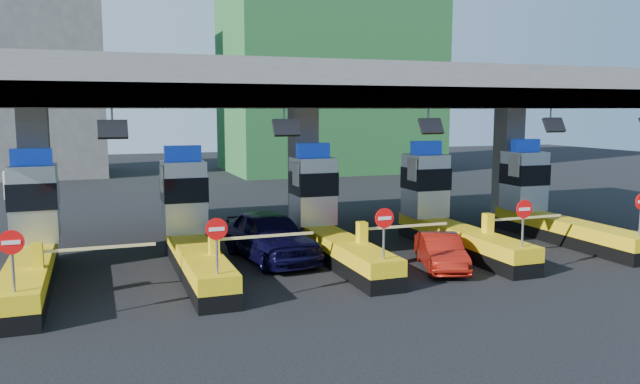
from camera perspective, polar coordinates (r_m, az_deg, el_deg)
name	(u,v)px	position (r m, az deg, el deg)	size (l,w,h in m)	color
ground	(329,258)	(23.21, 0.83, -6.03)	(120.00, 120.00, 0.00)	black
toll_canopy	(304,92)	(25.28, -1.47, 9.09)	(28.00, 12.09, 7.00)	slate
toll_lane_far_left	(32,238)	(21.84, -24.85, -3.84)	(4.43, 8.00, 4.16)	black
toll_lane_left	(191,228)	(21.96, -11.74, -3.24)	(4.43, 8.00, 4.16)	black
toll_lane_center	(327,219)	(23.18, 0.60, -2.52)	(4.43, 8.00, 4.16)	black
toll_lane_right	(444,212)	(25.34, 11.25, -1.80)	(4.43, 8.00, 4.16)	black
toll_lane_far_right	(546,205)	(28.23, 19.98, -1.16)	(4.43, 8.00, 4.16)	black
bg_building_scaffold	(328,12)	(57.38, 0.75, 16.09)	(18.00, 12.00, 28.00)	#1E5926
bg_building_concrete	(12,66)	(57.52, -26.32, 10.30)	(14.00, 10.00, 18.00)	#4C4C49
van	(270,236)	(22.75, -4.59, -4.02)	(2.12, 5.26, 1.79)	black
red_car	(441,252)	(21.89, 11.01, -5.39)	(1.27, 3.63, 1.20)	maroon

